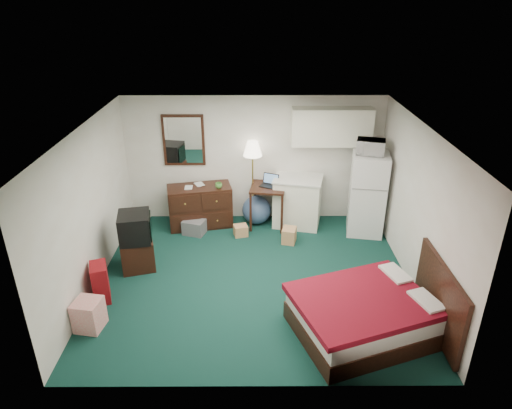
{
  "coord_description": "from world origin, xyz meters",
  "views": [
    {
      "loc": [
        0.0,
        -6.22,
        4.27
      ],
      "look_at": [
        0.03,
        0.42,
        1.13
      ],
      "focal_mm": 32.0,
      "sensor_mm": 36.0,
      "label": 1
    }
  ],
  "objects_px": {
    "tv_stand": "(138,253)",
    "kitchen_counter": "(297,202)",
    "fridge": "(367,194)",
    "suitcase": "(100,282)",
    "desk": "(268,206)",
    "floor_lamp": "(253,182)",
    "dresser": "(200,206)",
    "bed": "(364,316)"
  },
  "relations": [
    {
      "from": "dresser",
      "to": "bed",
      "type": "distance_m",
      "value": 4.07
    },
    {
      "from": "floor_lamp",
      "to": "desk",
      "type": "bearing_deg",
      "value": -33.01
    },
    {
      "from": "fridge",
      "to": "tv_stand",
      "type": "xyz_separation_m",
      "value": [
        -4.09,
        -1.22,
        -0.53
      ]
    },
    {
      "from": "suitcase",
      "to": "floor_lamp",
      "type": "bearing_deg",
      "value": 30.0
    },
    {
      "from": "fridge",
      "to": "desk",
      "type": "bearing_deg",
      "value": -178.47
    },
    {
      "from": "suitcase",
      "to": "fridge",
      "type": "bearing_deg",
      "value": 6.94
    },
    {
      "from": "suitcase",
      "to": "dresser",
      "type": "bearing_deg",
      "value": 44.07
    },
    {
      "from": "kitchen_counter",
      "to": "desk",
      "type": "bearing_deg",
      "value": -162.08
    },
    {
      "from": "floor_lamp",
      "to": "dresser",
      "type": "bearing_deg",
      "value": -170.03
    },
    {
      "from": "desk",
      "to": "kitchen_counter",
      "type": "xyz_separation_m",
      "value": [
        0.58,
        0.05,
        0.06
      ]
    },
    {
      "from": "dresser",
      "to": "fridge",
      "type": "height_order",
      "value": "fridge"
    },
    {
      "from": "dresser",
      "to": "suitcase",
      "type": "height_order",
      "value": "dresser"
    },
    {
      "from": "floor_lamp",
      "to": "fridge",
      "type": "distance_m",
      "value": 2.21
    },
    {
      "from": "bed",
      "to": "floor_lamp",
      "type": "bearing_deg",
      "value": 94.34
    },
    {
      "from": "fridge",
      "to": "bed",
      "type": "height_order",
      "value": "fridge"
    },
    {
      "from": "dresser",
      "to": "desk",
      "type": "bearing_deg",
      "value": -12.13
    },
    {
      "from": "tv_stand",
      "to": "fridge",
      "type": "bearing_deg",
      "value": 0.8
    },
    {
      "from": "floor_lamp",
      "to": "bed",
      "type": "bearing_deg",
      "value": -65.84
    },
    {
      "from": "kitchen_counter",
      "to": "fridge",
      "type": "distance_m",
      "value": 1.35
    },
    {
      "from": "fridge",
      "to": "tv_stand",
      "type": "bearing_deg",
      "value": -153.54
    },
    {
      "from": "desk",
      "to": "bed",
      "type": "bearing_deg",
      "value": -60.89
    },
    {
      "from": "dresser",
      "to": "fridge",
      "type": "bearing_deg",
      "value": -16.71
    },
    {
      "from": "floor_lamp",
      "to": "suitcase",
      "type": "distance_m",
      "value": 3.5
    },
    {
      "from": "bed",
      "to": "tv_stand",
      "type": "height_order",
      "value": "bed"
    },
    {
      "from": "fridge",
      "to": "kitchen_counter",
      "type": "bearing_deg",
      "value": 175.54
    },
    {
      "from": "desk",
      "to": "suitcase",
      "type": "bearing_deg",
      "value": -128.77
    },
    {
      "from": "floor_lamp",
      "to": "desk",
      "type": "height_order",
      "value": "floor_lamp"
    },
    {
      "from": "dresser",
      "to": "fridge",
      "type": "xyz_separation_m",
      "value": [
        3.19,
        -0.28,
        0.38
      ]
    },
    {
      "from": "bed",
      "to": "fridge",
      "type": "bearing_deg",
      "value": 57.49
    },
    {
      "from": "desk",
      "to": "tv_stand",
      "type": "relative_size",
      "value": 1.45
    },
    {
      "from": "tv_stand",
      "to": "suitcase",
      "type": "relative_size",
      "value": 0.95
    },
    {
      "from": "tv_stand",
      "to": "kitchen_counter",
      "type": "bearing_deg",
      "value": 12.97
    },
    {
      "from": "kitchen_counter",
      "to": "fridge",
      "type": "relative_size",
      "value": 0.61
    },
    {
      "from": "kitchen_counter",
      "to": "fridge",
      "type": "height_order",
      "value": "fridge"
    },
    {
      "from": "floor_lamp",
      "to": "kitchen_counter",
      "type": "bearing_deg",
      "value": -9.06
    },
    {
      "from": "fridge",
      "to": "suitcase",
      "type": "height_order",
      "value": "fridge"
    },
    {
      "from": "floor_lamp",
      "to": "fridge",
      "type": "height_order",
      "value": "floor_lamp"
    },
    {
      "from": "fridge",
      "to": "dresser",
      "type": "bearing_deg",
      "value": -175.2
    },
    {
      "from": "dresser",
      "to": "kitchen_counter",
      "type": "xyz_separation_m",
      "value": [
        1.92,
        0.04,
        0.07
      ]
    },
    {
      "from": "kitchen_counter",
      "to": "bed",
      "type": "xyz_separation_m",
      "value": [
        0.63,
        -3.22,
        -0.2
      ]
    },
    {
      "from": "fridge",
      "to": "bed",
      "type": "distance_m",
      "value": 3.0
    },
    {
      "from": "fridge",
      "to": "suitcase",
      "type": "xyz_separation_m",
      "value": [
        -4.43,
        -2.13,
        -0.49
      ]
    }
  ]
}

